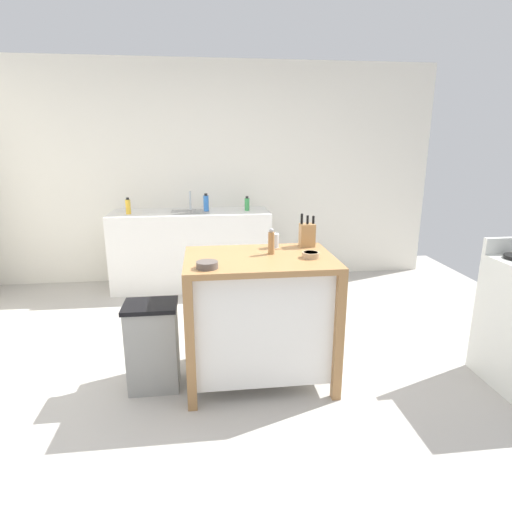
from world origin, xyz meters
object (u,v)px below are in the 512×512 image
at_px(knife_block, 307,234).
at_px(sink_faucet, 190,200).
at_px(bottle_hand_soap, 206,203).
at_px(drinking_cup, 274,241).
at_px(kitchen_island, 259,312).
at_px(bowl_stoneware_deep, 311,255).
at_px(bottle_spray_cleaner, 128,206).
at_px(bottle_dish_soap, 247,204).
at_px(bowl_ceramic_wide, 207,265).
at_px(pepper_grinder, 271,242).
at_px(trash_bin, 153,346).

bearing_deg(knife_block, sink_faucet, 114.65).
bearing_deg(bottle_hand_soap, drinking_cup, -75.68).
bearing_deg(kitchen_island, bowl_stoneware_deep, -11.50).
bearing_deg(bottle_spray_cleaner, kitchen_island, -59.31).
height_order(drinking_cup, bottle_dish_soap, bottle_dish_soap).
xyz_separation_m(bowl_ceramic_wide, bottle_dish_soap, (0.49, 2.35, 0.03)).
relative_size(bowl_ceramic_wide, sink_faucet, 0.62).
xyz_separation_m(bowl_stoneware_deep, pepper_grinder, (-0.25, 0.13, 0.07)).
distance_m(knife_block, sink_faucet, 2.21).
distance_m(kitchen_island, sink_faucet, 2.37).
bearing_deg(sink_faucet, trash_bin, -95.52).
bearing_deg(bowl_ceramic_wide, bottle_dish_soap, 78.23).
xyz_separation_m(trash_bin, bottle_hand_soap, (0.41, 2.16, 0.68)).
relative_size(kitchen_island, pepper_grinder, 5.58).
relative_size(drinking_cup, bottle_hand_soap, 0.52).
distance_m(bottle_hand_soap, bottle_spray_cleaner, 0.87).
bearing_deg(kitchen_island, sink_faucet, 103.21).
height_order(knife_block, sink_faucet, knife_block).
distance_m(bowl_stoneware_deep, sink_faucet, 2.49).
bearing_deg(bottle_dish_soap, sink_faucet, 168.10).
bearing_deg(bowl_ceramic_wide, sink_faucet, 93.96).
relative_size(kitchen_island, sink_faucet, 4.65).
xyz_separation_m(kitchen_island, bottle_spray_cleaner, (-1.21, 2.04, 0.47)).
xyz_separation_m(kitchen_island, knife_block, (0.39, 0.25, 0.50)).
xyz_separation_m(knife_block, bowl_ceramic_wide, (-0.75, -0.48, -0.07)).
height_order(kitchen_island, knife_block, knife_block).
bearing_deg(trash_bin, bottle_dish_soap, 67.65).
bearing_deg(drinking_cup, bowl_stoneware_deep, -57.02).
distance_m(trash_bin, bottle_dish_soap, 2.41).
bearing_deg(sink_faucet, bottle_hand_soap, -33.48).
bearing_deg(knife_block, pepper_grinder, -147.80).
bearing_deg(bottle_spray_cleaner, bottle_hand_soap, 6.73).
height_order(knife_block, bowl_stoneware_deep, knife_block).
distance_m(bowl_ceramic_wide, bottle_dish_soap, 2.40).
height_order(bowl_ceramic_wide, sink_faucet, sink_faucet).
bearing_deg(trash_bin, sink_faucet, 84.48).
bearing_deg(bowl_stoneware_deep, bottle_hand_soap, 107.24).
distance_m(bowl_stoneware_deep, drinking_cup, 0.37).
distance_m(bowl_stoneware_deep, trash_bin, 1.26).
bearing_deg(pepper_grinder, bowl_ceramic_wide, -147.09).
bearing_deg(bottle_dish_soap, drinking_cup, -89.74).
xyz_separation_m(bowl_ceramic_wide, bottle_hand_soap, (0.01, 2.37, 0.05)).
distance_m(kitchen_island, knife_block, 0.68).
height_order(bowl_ceramic_wide, trash_bin, bowl_ceramic_wide).
xyz_separation_m(pepper_grinder, bottle_hand_soap, (-0.43, 2.07, -0.02)).
height_order(bowl_ceramic_wide, bottle_dish_soap, bottle_dish_soap).
bearing_deg(trash_bin, drinking_cup, 16.58).
bearing_deg(trash_bin, bowl_ceramic_wide, -27.14).
xyz_separation_m(knife_block, bottle_hand_soap, (-0.74, 1.89, -0.02)).
bearing_deg(knife_block, trash_bin, -166.32).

